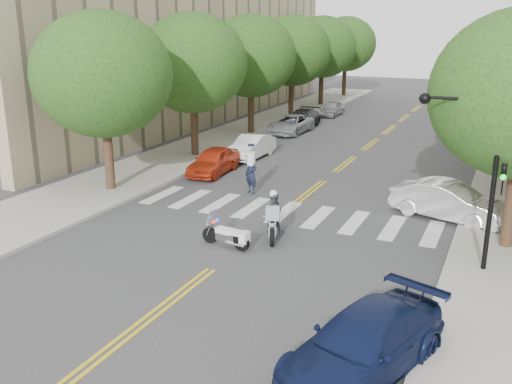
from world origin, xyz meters
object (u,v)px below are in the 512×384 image
Objects in this scene: convertible at (449,201)px; sedan_blue at (364,344)px; officer_standing at (251,174)px; motorcycle_police at (273,216)px; motorcycle_parked at (229,236)px.

convertible is 0.93× the size of sedan_blue.
sedan_blue is at bearing -31.03° from officer_standing.
convertible reaches higher than sedan_blue.
convertible is (8.99, 0.00, -0.19)m from officer_standing.
officer_standing is 0.41× the size of convertible.
officer_standing is at bearing -77.04° from motorcycle_police.
motorcycle_parked is at bearing 157.87° from sedan_blue.
officer_standing is 0.38× the size of sedan_blue.
motorcycle_police is 1.11× the size of motorcycle_parked.
sedan_blue reaches higher than motorcycle_parked.
motorcycle_police is 1.98m from motorcycle_parked.
sedan_blue is at bearing 106.12° from motorcycle_police.
convertible is at bearing -160.25° from motorcycle_police.
motorcycle_parked is 9.44m from convertible.
motorcycle_parked is 0.43× the size of convertible.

